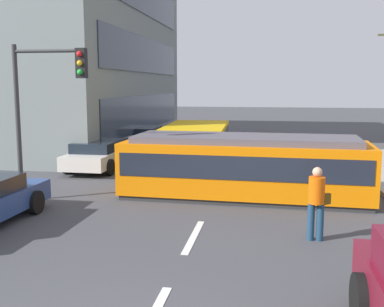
{
  "coord_description": "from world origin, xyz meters",
  "views": [
    {
      "loc": [
        1.69,
        -4.27,
        3.47
      ],
      "look_at": [
        -0.64,
        9.56,
        1.41
      ],
      "focal_mm": 43.9,
      "sensor_mm": 36.0,
      "label": 1
    }
  ],
  "objects_px": {
    "city_bus": "(196,142)",
    "pedestrian_crossing": "(317,199)",
    "parked_sedan_far": "(100,154)",
    "streetcar_tram": "(245,166)",
    "parked_sedan_furthest": "(143,137)",
    "traffic_light_mast": "(45,93)"
  },
  "relations": [
    {
      "from": "streetcar_tram",
      "to": "pedestrian_crossing",
      "type": "distance_m",
      "value": 4.27
    },
    {
      "from": "parked_sedan_far",
      "to": "traffic_light_mast",
      "type": "bearing_deg",
      "value": -85.13
    },
    {
      "from": "pedestrian_crossing",
      "to": "traffic_light_mast",
      "type": "xyz_separation_m",
      "value": [
        -7.5,
        2.26,
        2.28
      ]
    },
    {
      "from": "parked_sedan_far",
      "to": "traffic_light_mast",
      "type": "relative_size",
      "value": 0.97
    },
    {
      "from": "streetcar_tram",
      "to": "city_bus",
      "type": "distance_m",
      "value": 5.97
    },
    {
      "from": "parked_sedan_far",
      "to": "traffic_light_mast",
      "type": "distance_m",
      "value": 6.16
    },
    {
      "from": "city_bus",
      "to": "traffic_light_mast",
      "type": "distance_m",
      "value": 8.12
    },
    {
      "from": "city_bus",
      "to": "pedestrian_crossing",
      "type": "bearing_deg",
      "value": -65.82
    },
    {
      "from": "parked_sedan_far",
      "to": "parked_sedan_furthest",
      "type": "xyz_separation_m",
      "value": [
        0.02,
        6.45,
        0.0
      ]
    },
    {
      "from": "city_bus",
      "to": "pedestrian_crossing",
      "type": "distance_m",
      "value": 10.24
    },
    {
      "from": "city_bus",
      "to": "parked_sedan_furthest",
      "type": "xyz_separation_m",
      "value": [
        -3.76,
        4.94,
        -0.39
      ]
    },
    {
      "from": "city_bus",
      "to": "pedestrian_crossing",
      "type": "relative_size",
      "value": 3.34
    },
    {
      "from": "streetcar_tram",
      "to": "parked_sedan_far",
      "type": "relative_size",
      "value": 1.71
    },
    {
      "from": "streetcar_tram",
      "to": "pedestrian_crossing",
      "type": "xyz_separation_m",
      "value": [
        1.81,
        -3.86,
        -0.05
      ]
    },
    {
      "from": "city_bus",
      "to": "pedestrian_crossing",
      "type": "xyz_separation_m",
      "value": [
        4.19,
        -9.34,
        -0.07
      ]
    },
    {
      "from": "streetcar_tram",
      "to": "pedestrian_crossing",
      "type": "bearing_deg",
      "value": -64.82
    },
    {
      "from": "parked_sedan_far",
      "to": "city_bus",
      "type": "bearing_deg",
      "value": 21.84
    },
    {
      "from": "streetcar_tram",
      "to": "parked_sedan_far",
      "type": "height_order",
      "value": "streetcar_tram"
    },
    {
      "from": "pedestrian_crossing",
      "to": "parked_sedan_far",
      "type": "xyz_separation_m",
      "value": [
        -7.98,
        7.82,
        -0.32
      ]
    },
    {
      "from": "parked_sedan_furthest",
      "to": "pedestrian_crossing",
      "type": "bearing_deg",
      "value": -60.87
    },
    {
      "from": "city_bus",
      "to": "parked_sedan_far",
      "type": "height_order",
      "value": "city_bus"
    },
    {
      "from": "city_bus",
      "to": "parked_sedan_far",
      "type": "relative_size",
      "value": 1.25
    }
  ]
}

